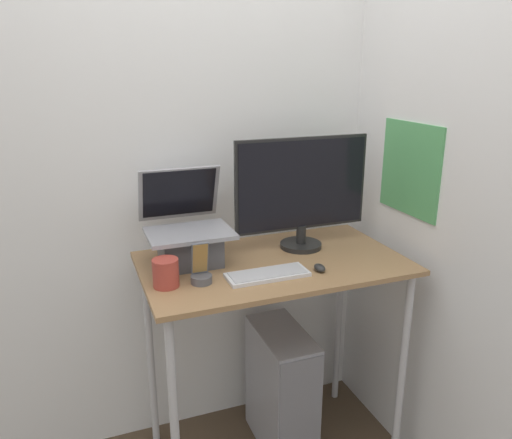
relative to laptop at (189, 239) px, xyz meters
The scene contains 10 objects.
wall_back 0.50m from the laptop, 42.42° to the left, with size 6.00×0.05×2.60m.
wall_side_right 1.03m from the laptop, 23.74° to the right, with size 0.06×6.00×2.60m.
desk 0.39m from the laptop, 17.76° to the right, with size 1.03×0.60×0.94m.
laptop is the anchor object (origin of this frame).
monitor 0.50m from the laptop, ahead, with size 0.58×0.18×0.47m.
keyboard 0.34m from the laptop, 44.64° to the right, with size 0.30×0.12×0.02m.
mouse 0.52m from the laptop, 30.36° to the right, with size 0.04×0.06×0.03m.
cell_phone 0.21m from the laptop, 91.25° to the right, with size 0.08×0.08×0.15m.
computer_tower 0.84m from the laptop, ahead, with size 0.20×0.40×0.58m.
mug 0.23m from the laptop, 124.63° to the right, with size 0.09×0.09×0.10m.
Camera 1 is at (-0.71, -1.39, 1.69)m, focal length 35.00 mm.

